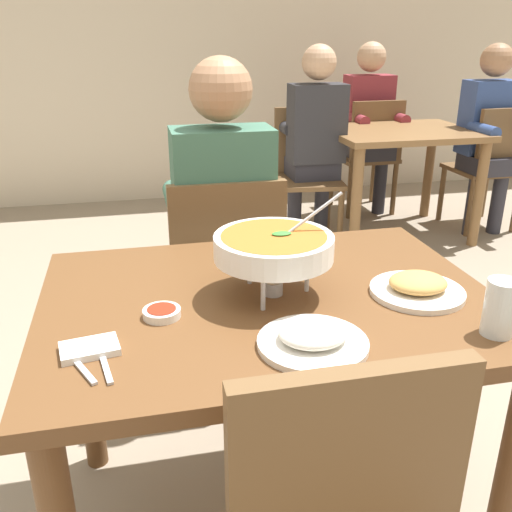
# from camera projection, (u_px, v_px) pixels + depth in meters

# --- Properties ---
(cafe_rear_partition) EXTENTS (10.00, 0.10, 3.00)m
(cafe_rear_partition) POSITION_uv_depth(u_px,v_px,m) (160.00, 15.00, 4.47)
(cafe_rear_partition) COLOR beige
(cafe_rear_partition) RESTS_ON ground_plane
(dining_table_main) EXTENTS (1.15, 0.84, 0.76)m
(dining_table_main) POSITION_uv_depth(u_px,v_px,m) (268.00, 337.00, 1.48)
(dining_table_main) COLOR brown
(dining_table_main) RESTS_ON ground_plane
(chair_diner_main) EXTENTS (0.44, 0.44, 0.90)m
(chair_diner_main) POSITION_uv_depth(u_px,v_px,m) (225.00, 274.00, 2.16)
(chair_diner_main) COLOR brown
(chair_diner_main) RESTS_ON ground_plane
(diner_main) EXTENTS (0.40, 0.45, 1.31)m
(diner_main) POSITION_uv_depth(u_px,v_px,m) (222.00, 213.00, 2.10)
(diner_main) COLOR #2D2D38
(diner_main) RESTS_ON ground_plane
(curry_bowl) EXTENTS (0.33, 0.30, 0.26)m
(curry_bowl) POSITION_uv_depth(u_px,v_px,m) (274.00, 247.00, 1.39)
(curry_bowl) COLOR silver
(curry_bowl) RESTS_ON dining_table_main
(rice_plate) EXTENTS (0.24, 0.24, 0.06)m
(rice_plate) POSITION_uv_depth(u_px,v_px,m) (313.00, 338.00, 1.19)
(rice_plate) COLOR white
(rice_plate) RESTS_ON dining_table_main
(appetizer_plate) EXTENTS (0.24, 0.24, 0.06)m
(appetizer_plate) POSITION_uv_depth(u_px,v_px,m) (417.00, 287.00, 1.43)
(appetizer_plate) COLOR white
(appetizer_plate) RESTS_ON dining_table_main
(sauce_dish) EXTENTS (0.09, 0.09, 0.02)m
(sauce_dish) POSITION_uv_depth(u_px,v_px,m) (162.00, 312.00, 1.32)
(sauce_dish) COLOR white
(sauce_dish) RESTS_ON dining_table_main
(napkin_folded) EXTENTS (0.13, 0.10, 0.02)m
(napkin_folded) POSITION_uv_depth(u_px,v_px,m) (90.00, 349.00, 1.18)
(napkin_folded) COLOR white
(napkin_folded) RESTS_ON dining_table_main
(fork_utensil) EXTENTS (0.08, 0.16, 0.01)m
(fork_utensil) POSITION_uv_depth(u_px,v_px,m) (78.00, 364.00, 1.13)
(fork_utensil) COLOR silver
(fork_utensil) RESTS_ON dining_table_main
(spoon_utensil) EXTENTS (0.04, 0.17, 0.01)m
(spoon_utensil) POSITION_uv_depth(u_px,v_px,m) (104.00, 361.00, 1.14)
(spoon_utensil) COLOR silver
(spoon_utensil) RESTS_ON dining_table_main
(drink_glass) EXTENTS (0.07, 0.07, 0.13)m
(drink_glass) POSITION_uv_depth(u_px,v_px,m) (500.00, 311.00, 1.23)
(drink_glass) COLOR silver
(drink_glass) RESTS_ON dining_table_main
(dining_table_far) EXTENTS (1.00, 0.80, 0.76)m
(dining_table_far) POSITION_uv_depth(u_px,v_px,m) (400.00, 149.00, 3.87)
(dining_table_far) COLOR brown
(dining_table_far) RESTS_ON ground_plane
(chair_bg_left) EXTENTS (0.45, 0.45, 0.90)m
(chair_bg_left) POSITION_uv_depth(u_px,v_px,m) (492.00, 162.00, 4.00)
(chair_bg_left) COLOR brown
(chair_bg_left) RESTS_ON ground_plane
(chair_bg_middle) EXTENTS (0.45, 0.45, 0.90)m
(chair_bg_middle) POSITION_uv_depth(u_px,v_px,m) (370.00, 150.00, 4.38)
(chair_bg_middle) COLOR brown
(chair_bg_middle) RESTS_ON ground_plane
(chair_bg_right) EXTENTS (0.49, 0.49, 0.90)m
(chair_bg_right) POSITION_uv_depth(u_px,v_px,m) (306.00, 167.00, 3.85)
(chair_bg_right) COLOR brown
(chair_bg_right) RESTS_ON ground_plane
(patron_bg_left) EXTENTS (0.40, 0.45, 1.31)m
(patron_bg_left) POSITION_uv_depth(u_px,v_px,m) (490.00, 129.00, 3.90)
(patron_bg_left) COLOR #2D2D38
(patron_bg_left) RESTS_ON ground_plane
(patron_bg_middle) EXTENTS (0.40, 0.45, 1.31)m
(patron_bg_middle) POSITION_uv_depth(u_px,v_px,m) (369.00, 119.00, 4.35)
(patron_bg_middle) COLOR #2D2D38
(patron_bg_middle) RESTS_ON ground_plane
(patron_bg_right) EXTENTS (0.40, 0.45, 1.31)m
(patron_bg_right) POSITION_uv_depth(u_px,v_px,m) (314.00, 134.00, 3.71)
(patron_bg_right) COLOR #2D2D38
(patron_bg_right) RESTS_ON ground_plane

